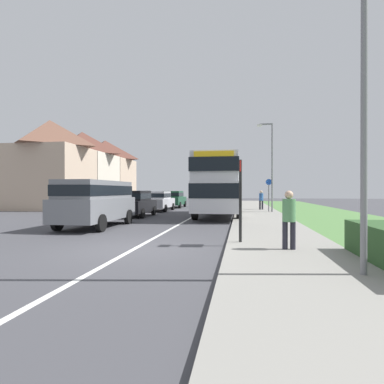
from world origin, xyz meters
name	(u,v)px	position (x,y,z in m)	size (l,w,h in m)	color
ground_plane	(134,249)	(0.00, 0.00, 0.00)	(120.00, 120.00, 0.00)	#424247
lane_marking_centre	(184,222)	(0.00, 8.00, 0.00)	(0.14, 60.00, 0.01)	silver
pavement_near_side	(267,226)	(4.20, 6.00, 0.06)	(3.20, 68.00, 0.12)	gray
grass_verge_seaward	(369,228)	(8.50, 6.00, 0.04)	(6.00, 68.00, 0.08)	#517F42
double_decker_bus	(220,183)	(1.67, 11.76, 2.14)	(2.80, 9.56, 3.70)	#BCBCC1
parked_van_grey	(96,200)	(-3.51, 4.89, 1.26)	(2.11, 5.01, 2.11)	slate
parked_car_black	(135,202)	(-3.72, 10.72, 0.91)	(1.97, 4.07, 1.66)	black
parked_car_silver	(159,200)	(-3.60, 16.30, 0.89)	(1.88, 4.39, 1.61)	#B7B7BC
parked_car_dark_green	(174,198)	(-3.53, 21.67, 0.89)	(1.93, 4.36, 1.62)	#19472D
pedestrian_at_stop	(289,217)	(4.27, -0.03, 0.98)	(0.34, 0.34, 1.67)	#23232D
pedestrian_walking_away	(261,199)	(4.65, 17.71, 0.98)	(0.34, 0.34, 1.67)	#23232D
bus_stop_sign	(240,195)	(3.00, 0.97, 1.54)	(0.09, 0.52, 2.60)	black
cycle_route_sign	(269,194)	(5.05, 15.19, 1.43)	(0.44, 0.08, 2.52)	slate
street_lamp_near	(358,55)	(5.15, -2.41, 4.18)	(1.14, 0.20, 7.26)	slate
street_lamp_mid	(271,161)	(5.15, 14.97, 3.82)	(1.14, 0.20, 6.57)	slate
house_terrace_far_side	(82,169)	(-13.69, 22.68, 3.95)	(6.20, 17.08, 7.90)	#C1A88E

